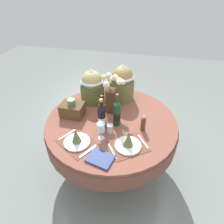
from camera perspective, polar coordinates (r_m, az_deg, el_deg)
The scene contains 15 objects.
ground at distance 2.60m, azimuth -0.17°, elevation -15.02°, with size 8.00×8.00×0.00m, color gray.
dining_table at distance 2.16m, azimuth -0.20°, elevation -5.10°, with size 1.41×1.41×0.74m.
place_setting_left at distance 1.82m, azimuth -10.39°, elevation -7.88°, with size 0.43×0.40×0.16m.
place_setting_right at distance 1.76m, azimuth 4.79°, elevation -8.98°, with size 0.43×0.41×0.16m.
flower_vase at distance 2.10m, azimuth -0.08°, elevation 4.82°, with size 0.26×0.22×0.42m.
wine_bottle_left at distance 1.99m, azimuth -2.91°, elevation 0.19°, with size 0.08×0.08×0.31m.
wine_bottle_centre at distance 1.90m, azimuth -3.06°, elevation -1.53°, with size 0.08×0.08×0.34m.
wine_bottle_right at distance 1.93m, azimuth 1.47°, elevation -0.44°, with size 0.07×0.07×0.36m.
wine_glass_left at distance 1.78m, azimuth -3.29°, elevation -4.61°, with size 0.08×0.08×0.18m.
tumbler_near_left at distance 1.90m, azimuth -0.60°, elevation -4.84°, with size 0.06×0.06×0.09m, color silver.
pepper_mill at distance 1.92m, azimuth 9.17°, elevation -3.35°, with size 0.05×0.05×0.18m.
book_on_table at distance 1.69m, azimuth -3.44°, elevation -13.46°, with size 0.22×0.17×0.02m, color navy.
gift_tub_back_left at distance 2.27m, azimuth -5.89°, elevation 8.13°, with size 0.28×0.28×0.42m.
gift_tub_back_centre at distance 2.31m, azimuth 3.00°, elevation 9.19°, with size 0.29×0.29×0.45m.
woven_basket_side_left at distance 2.13m, azimuth -11.56°, elevation 0.77°, with size 0.24×0.18×0.20m.
Camera 1 is at (0.36, -1.56, 2.04)m, focal length 31.08 mm.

